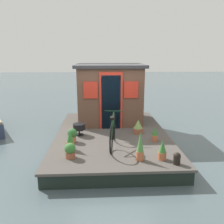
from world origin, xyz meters
TOP-DOWN VIEW (x-y plane):
  - ground_plane at (0.00, 0.00)m, footprint 60.00×60.00m
  - houseboat_deck at (0.00, 0.00)m, footprint 4.87×3.31m
  - houseboat_cabin at (1.32, 0.00)m, footprint 2.00×2.30m
  - bicycle at (-1.02, 0.02)m, footprint 1.65×0.50m
  - potted_plant_succulent at (-1.70, 1.04)m, footprint 0.25×0.25m
  - potted_plant_geranium at (-0.09, -0.79)m, footprint 0.29×0.29m
  - potted_plant_ivy at (-0.69, 1.10)m, footprint 0.26×0.26m
  - potted_plant_rosemary at (-0.76, -1.15)m, footprint 0.18×0.18m
  - potted_plant_thyme at (-1.25, 1.09)m, footprint 0.20×0.20m
  - potted_plant_lavender at (-1.90, -0.54)m, footprint 0.18×0.18m
  - potted_plant_basil at (-1.89, -1.05)m, footprint 0.19×0.19m
  - charcoal_grill at (-0.16, 0.96)m, footprint 0.35×0.35m
  - mooring_bollard at (-2.14, -1.31)m, footprint 0.16×0.16m

SIDE VIEW (x-z plane):
  - ground_plane at x=0.00m, z-range 0.00..0.00m
  - houseboat_deck at x=0.00m, z-range 0.00..0.38m
  - mooring_bollard at x=-2.14m, z-range 0.39..0.66m
  - potted_plant_succulent at x=-1.70m, z-range 0.39..0.75m
  - potted_plant_rosemary at x=-0.76m, z-range 0.37..0.79m
  - potted_plant_geranium at x=-0.09m, z-range 0.37..0.80m
  - potted_plant_ivy at x=-0.69m, z-range 0.40..0.77m
  - potted_plant_basil at x=-1.89m, z-range 0.37..0.84m
  - charcoal_grill at x=-0.16m, z-range 0.45..0.80m
  - potted_plant_thyme at x=-1.25m, z-range 0.37..0.89m
  - potted_plant_lavender at x=-1.90m, z-range 0.37..1.03m
  - bicycle at x=-1.02m, z-range 0.35..1.19m
  - houseboat_cabin at x=1.32m, z-range 0.39..2.39m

